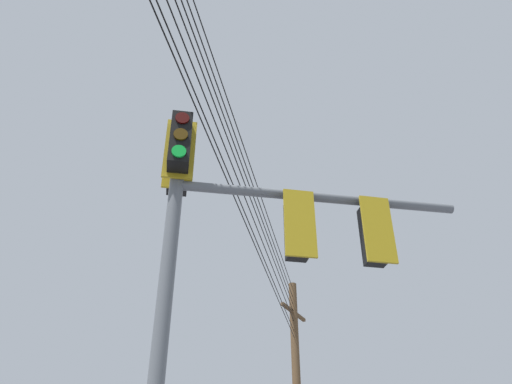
# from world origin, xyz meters

# --- Properties ---
(signal_mast_assembly) EXTENTS (3.71, 3.12, 6.36)m
(signal_mast_assembly) POSITION_xyz_m (-1.64, 0.39, 4.54)
(signal_mast_assembly) COLOR slate
(signal_mast_assembly) RESTS_ON ground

